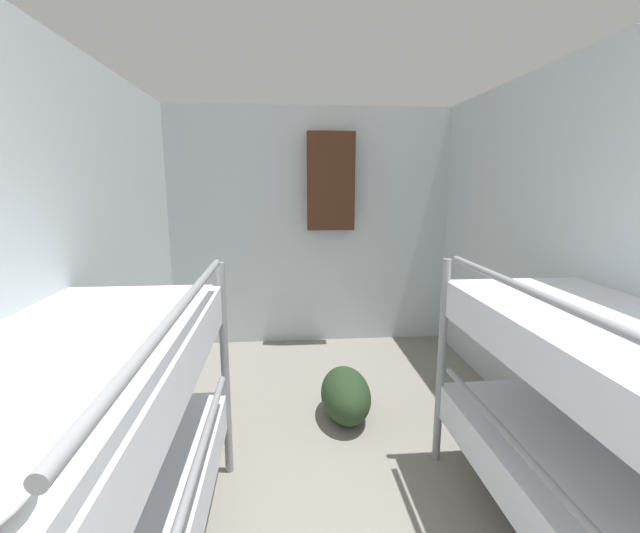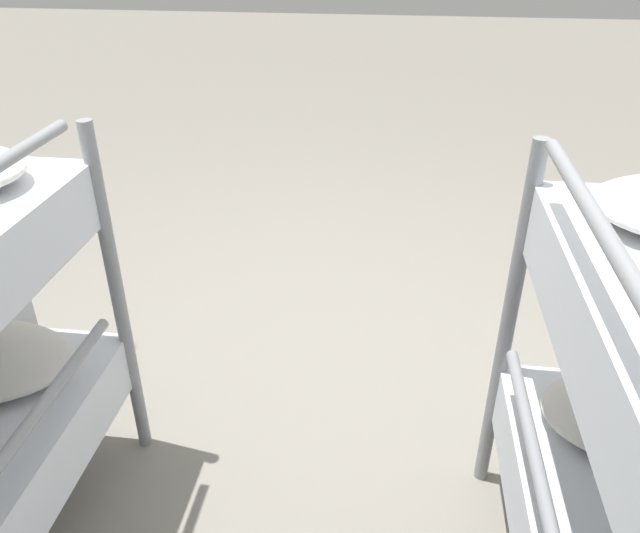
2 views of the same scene
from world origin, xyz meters
The scene contains 6 objects.
wall_left centered at (-1.38, 2.17, 1.15)m, with size 0.06×4.46×2.30m.
wall_right centered at (1.38, 2.17, 1.15)m, with size 0.06×4.46×2.30m.
wall_back centered at (0.00, 4.37, 1.15)m, with size 2.83×0.06×2.30m.
bunk_stack_left_near centered at (-0.97, 1.41, 0.68)m, with size 0.78×1.82×1.23m.
duffel_bag centered at (0.13, 2.84, 0.17)m, with size 0.33×0.57×0.33m.
hanging_coat centered at (0.18, 4.22, 1.60)m, with size 0.44×0.12×0.90m.
Camera 1 is at (-0.28, 0.18, 1.59)m, focal length 24.00 mm.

